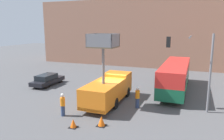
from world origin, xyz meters
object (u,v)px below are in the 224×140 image
object	(u,v)px
utility_truck	(108,88)
parked_car_curbside	(47,80)
traffic_light_pole	(195,60)
road_worker_near_truck	(63,105)
traffic_cone_near_truck	(101,121)
city_bus	(175,75)
traffic_cone_mid_road	(73,123)
road_worker_directing	(137,97)

from	to	relation	value
utility_truck	parked_car_curbside	world-z (taller)	utility_truck
traffic_light_pole	road_worker_near_truck	xyz separation A→B (m)	(-9.60, -4.93, -3.45)
road_worker_near_truck	parked_car_curbside	xyz separation A→B (m)	(-7.07, 7.32, -0.23)
utility_truck	traffic_cone_near_truck	distance (m)	4.99
utility_truck	city_bus	world-z (taller)	utility_truck
traffic_cone_mid_road	parked_car_curbside	bearing A→B (deg)	135.24
road_worker_directing	parked_car_curbside	distance (m)	12.66
road_worker_directing	traffic_cone_mid_road	distance (m)	6.31
traffic_light_pole	traffic_cone_mid_road	distance (m)	10.88
traffic_cone_near_truck	parked_car_curbside	world-z (taller)	parked_car_curbside
utility_truck	city_bus	size ratio (longest dim) A/B	0.64
traffic_light_pole	road_worker_directing	distance (m)	5.75
traffic_cone_mid_road	parked_car_curbside	size ratio (longest dim) A/B	0.14
utility_truck	traffic_cone_near_truck	xyz separation A→B (m)	(1.34, -4.67, -1.12)
utility_truck	city_bus	xyz separation A→B (m)	(5.40, 6.29, 0.38)
parked_car_curbside	utility_truck	bearing A→B (deg)	-18.97
utility_truck	traffic_cone_mid_road	distance (m)	5.76
road_worker_directing	traffic_cone_near_truck	size ratio (longest dim) A/B	2.61
utility_truck	road_worker_directing	xyz separation A→B (m)	(2.84, -0.27, -0.50)
utility_truck	city_bus	bearing A→B (deg)	49.36
city_bus	road_worker_near_truck	bearing A→B (deg)	141.71
road_worker_directing	traffic_cone_mid_road	size ratio (longest dim) A/B	2.99
traffic_cone_near_truck	city_bus	bearing A→B (deg)	69.70
city_bus	road_worker_near_truck	xyz separation A→B (m)	(-7.66, -10.41, -0.92)
traffic_light_pole	traffic_cone_mid_road	bearing A→B (deg)	-140.32
road_worker_directing	utility_truck	bearing A→B (deg)	74.74
city_bus	parked_car_curbside	distance (m)	15.09
traffic_light_pole	road_worker_near_truck	size ratio (longest dim) A/B	3.49
road_worker_near_truck	road_worker_directing	world-z (taller)	road_worker_directing
road_worker_near_truck	traffic_cone_mid_road	world-z (taller)	road_worker_near_truck
utility_truck	traffic_light_pole	size ratio (longest dim) A/B	1.11
road_worker_near_truck	parked_car_curbside	world-z (taller)	road_worker_near_truck
utility_truck	parked_car_curbside	bearing A→B (deg)	161.03
traffic_cone_mid_road	road_worker_directing	bearing A→B (deg)	58.66
road_worker_directing	traffic_cone_near_truck	distance (m)	4.69
traffic_light_pole	parked_car_curbside	distance (m)	17.24
road_worker_near_truck	road_worker_directing	distance (m)	6.39
parked_car_curbside	traffic_cone_mid_road	bearing A→B (deg)	-44.76
traffic_light_pole	traffic_cone_near_truck	size ratio (longest dim) A/B	8.77
traffic_cone_near_truck	parked_car_curbside	bearing A→B (deg)	143.55
traffic_cone_near_truck	traffic_light_pole	bearing A→B (deg)	42.42
utility_truck	traffic_cone_near_truck	world-z (taller)	utility_truck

